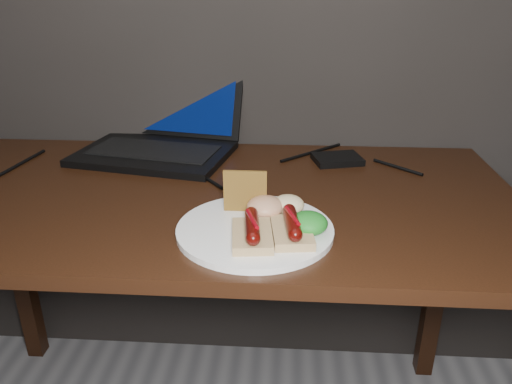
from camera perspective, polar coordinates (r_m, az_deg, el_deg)
The scene contains 11 objects.
desk at distance 1.15m, azimuth -6.07°, elevation -4.06°, with size 1.40×0.70×0.75m.
laptop at distance 1.39m, azimuth -10.62°, elevation 6.81°, with size 0.45×0.42×0.25m.
hard_drive at distance 1.30m, azimuth 9.27°, elevation 3.73°, with size 0.12×0.09×0.02m, color black.
desk_cables at distance 1.27m, azimuth -3.68°, elevation 3.26°, with size 1.02×0.34×0.01m.
plate at distance 0.93m, azimuth -0.12°, elevation -4.34°, with size 0.29×0.29×0.01m, color white.
bread_sausage_center at distance 0.88m, azimuth -0.44°, elevation -4.51°, with size 0.08×0.12×0.04m.
bread_sausage_right at distance 0.89m, azimuth 4.13°, elevation -4.11°, with size 0.08×0.12×0.04m.
crispbread at distance 0.98m, azimuth -1.25°, elevation 0.10°, with size 0.09×0.01×0.09m, color olive.
salad_greens at distance 0.91m, azimuth 6.04°, elevation -3.54°, with size 0.07×0.07×0.04m, color #125A12.
salsa_mound at distance 0.96m, azimuth 1.06°, elevation -1.69°, with size 0.07×0.07×0.04m, color maroon.
coleslaw_mound at distance 0.98m, azimuth 3.68°, elevation -1.44°, with size 0.06×0.06×0.04m, color white.
Camera 1 is at (0.19, 0.37, 1.19)m, focal length 35.00 mm.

